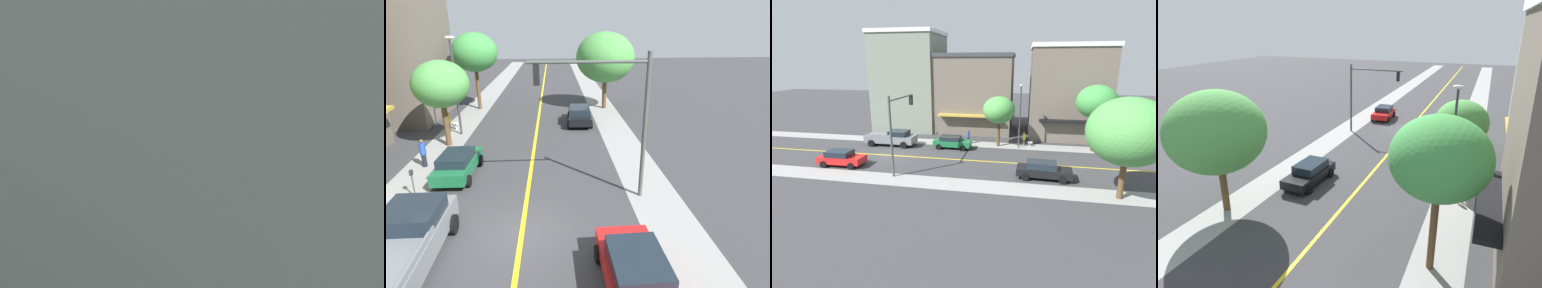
{
  "view_description": "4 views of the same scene",
  "coord_description": "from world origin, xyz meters",
  "views": [
    {
      "loc": [
        -23.66,
        -6.28,
        7.63
      ],
      "look_at": [
        -0.93,
        6.86,
        1.66
      ],
      "focal_mm": 43.57,
      "sensor_mm": 36.0,
      "label": 1
    },
    {
      "loc": [
        1.46,
        -11.32,
        8.03
      ],
      "look_at": [
        2.71,
        5.64,
        1.73
      ],
      "focal_mm": 30.62,
      "sensor_mm": 36.0,
      "label": 2
    },
    {
      "loc": [
        28.09,
        13.49,
        9.51
      ],
      "look_at": [
        0.76,
        8.03,
        1.89
      ],
      "focal_mm": 27.92,
      "sensor_mm": 36.0,
      "label": 3
    },
    {
      "loc": [
        -7.44,
        34.47,
        10.63
      ],
      "look_at": [
        2.71,
        10.0,
        1.25
      ],
      "focal_mm": 31.53,
      "sensor_mm": 36.0,
      "label": 4
    }
  ],
  "objects": [
    {
      "name": "ground_plane",
      "position": [
        0.0,
        0.0,
        0.0
      ],
      "size": [
        140.0,
        140.0,
        0.0
      ],
      "primitive_type": "plane",
      "color": "#38383A"
    },
    {
      "name": "sidewalk_right",
      "position": [
        6.24,
        0.0,
        0.0
      ],
      "size": [
        2.57,
        126.0,
        0.01
      ],
      "primitive_type": "cube",
      "color": "gray",
      "rests_on": "ground"
    },
    {
      "name": "road_centerline_stripe",
      "position": [
        0.0,
        0.0,
        0.0
      ],
      "size": [
        0.2,
        126.0,
        0.0
      ],
      "primitive_type": "cube",
      "color": "yellow",
      "rests_on": "ground"
    },
    {
      "name": "street_tree_left_near",
      "position": [
        6.43,
        20.64,
        4.94
      ],
      "size": [
        5.59,
        5.59,
        7.33
      ],
      "color": "brown",
      "rests_on": "ground"
    },
    {
      "name": "street_tree_right_corner",
      "position": [
        -5.97,
        10.78,
        4.25
      ],
      "size": [
        3.65,
        3.65,
        5.83
      ],
      "color": "brown",
      "rests_on": "ground"
    },
    {
      "name": "street_tree_left_far",
      "position": [
        -5.93,
        21.17,
        5.43
      ],
      "size": [
        4.27,
        4.27,
        7.27
      ],
      "color": "brown",
      "rests_on": "ground"
    },
    {
      "name": "parking_meter",
      "position": [
        -5.49,
        3.45,
        0.94
      ],
      "size": [
        0.12,
        0.18,
        1.43
      ],
      "color": "#4C4C51",
      "rests_on": "ground"
    },
    {
      "name": "traffic_light_mast",
      "position": [
        4.01,
        2.78,
        4.64
      ],
      "size": [
        5.35,
        0.32,
        6.93
      ],
      "rotation": [
        0.0,
        0.0,
        3.14
      ],
      "color": "#474C47",
      "rests_on": "ground"
    },
    {
      "name": "street_lamp",
      "position": [
        -5.72,
        13.15,
        4.39
      ],
      "size": [
        0.7,
        0.36,
        7.21
      ],
      "color": "#38383D",
      "rests_on": "ground"
    },
    {
      "name": "red_sedan_right_curb",
      "position": [
        3.86,
        -3.27,
        0.77
      ],
      "size": [
        2.19,
        4.25,
        1.47
      ],
      "rotation": [
        0.0,
        0.0,
        1.59
      ],
      "color": "red",
      "rests_on": "ground"
    },
    {
      "name": "black_sedan_right_curb",
      "position": [
        3.56,
        15.4,
        0.77
      ],
      "size": [
        2.21,
        4.61,
        1.47
      ],
      "rotation": [
        0.0,
        0.0,
        1.52
      ],
      "color": "black",
      "rests_on": "ground"
    },
    {
      "name": "green_sedan_left_curb",
      "position": [
        -3.95,
        5.69,
        0.75
      ],
      "size": [
        2.02,
        4.25,
        1.41
      ],
      "rotation": [
        0.0,
        0.0,
        1.55
      ],
      "color": "#196638",
      "rests_on": "ground"
    },
    {
      "name": "grey_pickup_truck",
      "position": [
        -3.8,
        -1.55,
        0.93
      ],
      "size": [
        2.37,
        5.89,
        1.82
      ],
      "rotation": [
        0.0,
        0.0,
        1.57
      ],
      "color": "slate",
      "rests_on": "ground"
    },
    {
      "name": "pedestrian_yellow_shirt",
      "position": [
        -6.78,
        13.75,
        0.87
      ],
      "size": [
        0.32,
        0.32,
        1.63
      ],
      "rotation": [
        0.0,
        0.0,
        2.13
      ],
      "color": "brown",
      "rests_on": "ground"
    },
    {
      "name": "pedestrian_blue_shirt",
      "position": [
        -6.32,
        7.14,
        0.9
      ],
      "size": [
        0.36,
        0.36,
        1.71
      ],
      "rotation": [
        0.0,
        0.0,
        2.23
      ],
      "color": "black",
      "rests_on": "ground"
    },
    {
      "name": "small_dog",
      "position": [
        -6.57,
        14.53,
        0.4
      ],
      "size": [
        0.71,
        0.69,
        0.61
      ],
      "rotation": [
        0.0,
        0.0,
        5.52
      ],
      "color": "silver",
      "rests_on": "ground"
    }
  ]
}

